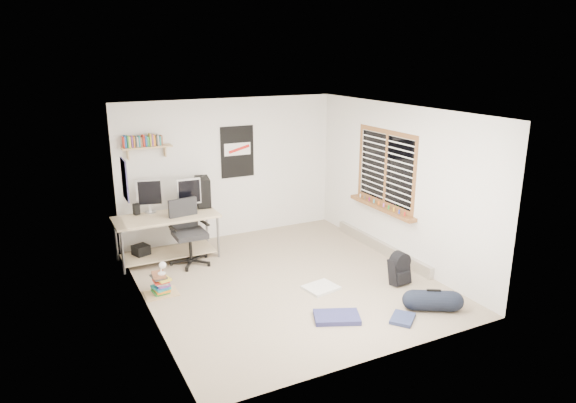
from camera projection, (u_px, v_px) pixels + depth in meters
name	position (u px, v px, depth m)	size (l,w,h in m)	color
floor	(286.00, 281.00, 7.60)	(4.00, 4.50, 0.01)	gray
ceiling	(286.00, 110.00, 6.90)	(4.00, 4.50, 0.01)	white
back_wall	(230.00, 169.00, 9.19)	(4.00, 0.01, 2.50)	silver
left_wall	(142.00, 220.00, 6.39)	(0.01, 4.50, 2.50)	silver
right_wall	(399.00, 184.00, 8.12)	(0.01, 4.50, 2.50)	silver
desk	(168.00, 238.00, 8.31)	(1.64, 0.72, 0.75)	tan
monitor_left	(149.00, 199.00, 8.32)	(0.40, 0.10, 0.44)	#ADADB3
monitor_right	(189.00, 198.00, 8.41)	(0.39, 0.10, 0.43)	#BAB9BF
pc_tower	(203.00, 191.00, 8.70)	(0.22, 0.46, 0.48)	black
keyboard	(182.00, 211.00, 8.38)	(0.40, 0.14, 0.02)	black
speaker_left	(136.00, 209.00, 8.24)	(0.09, 0.09, 0.18)	black
speaker_right	(192.00, 203.00, 8.56)	(0.09, 0.09, 0.18)	black
office_chair	(190.00, 235.00, 8.09)	(0.68, 0.68, 1.04)	black
wall_shelf	(147.00, 147.00, 8.31)	(0.80, 0.22, 0.24)	tan
poster_back_wall	(237.00, 152.00, 9.15)	(0.62, 0.03, 0.92)	black
poster_left_wall	(125.00, 180.00, 7.35)	(0.02, 0.42, 0.60)	navy
window	(385.00, 168.00, 8.30)	(0.10, 1.50, 1.26)	brown
baseboard_heater	(381.00, 247.00, 8.68)	(0.08, 2.50, 0.18)	#B7B2A8
backpack	(399.00, 271.00, 7.44)	(0.29, 0.23, 0.38)	black
duffel_bag	(433.00, 300.00, 6.70)	(0.27, 0.27, 0.53)	black
tshirt	(321.00, 288.00, 7.33)	(0.45, 0.38, 0.04)	silver
jeans_a	(337.00, 317.00, 6.49)	(0.57, 0.36, 0.06)	navy
jeans_b	(403.00, 318.00, 6.47)	(0.35, 0.27, 0.04)	navy
book_stack	(161.00, 284.00, 7.15)	(0.46, 0.37, 0.31)	olive
desk_lamp	(161.00, 269.00, 7.07)	(0.11, 0.18, 0.18)	silver
subwoofer	(141.00, 253.00, 8.29)	(0.23, 0.23, 0.26)	black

